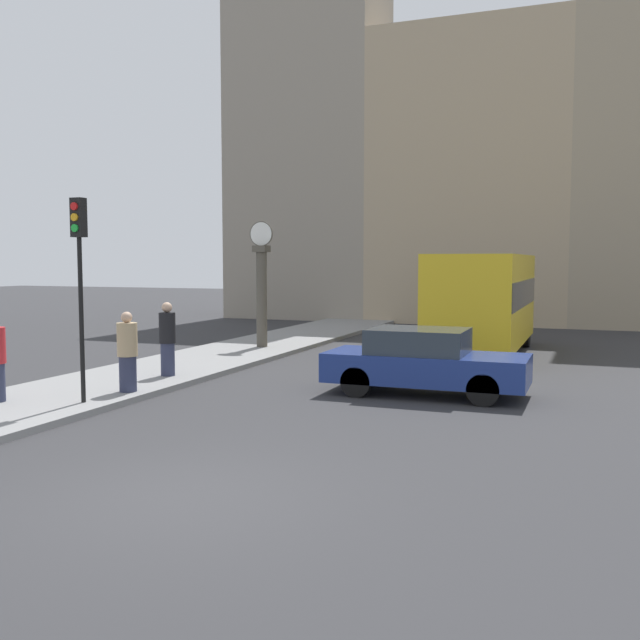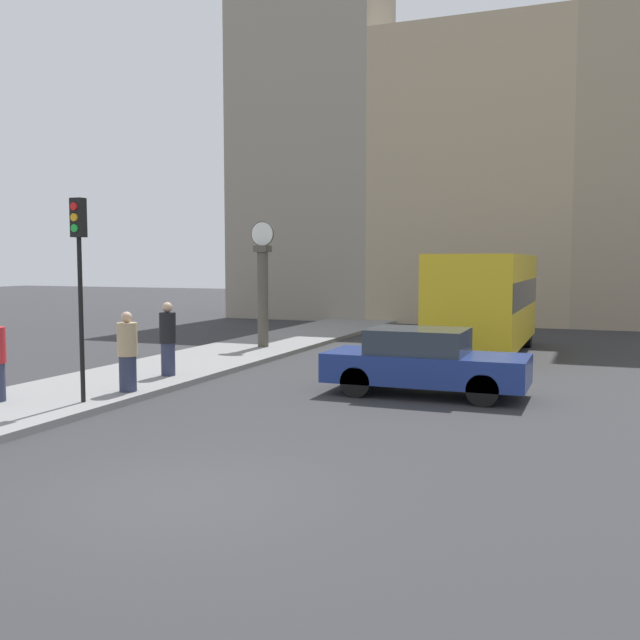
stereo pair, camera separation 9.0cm
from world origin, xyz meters
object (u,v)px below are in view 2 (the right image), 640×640
(bus_distant, at_px, (485,298))
(pedestrian_tan_coat, at_px, (127,352))
(pedestrian_black_jacket, at_px, (168,339))
(sedan_car, at_px, (424,362))
(traffic_light_near, at_px, (79,257))
(street_clock, at_px, (263,287))

(bus_distant, xyz_separation_m, pedestrian_tan_coat, (-6.02, -10.24, -0.79))
(bus_distant, xyz_separation_m, pedestrian_black_jacket, (-6.42, -8.11, -0.74))
(sedan_car, height_order, traffic_light_near, traffic_light_near)
(sedan_car, height_order, pedestrian_black_jacket, pedestrian_black_jacket)
(sedan_car, xyz_separation_m, street_clock, (-6.68, 5.69, 1.35))
(bus_distant, distance_m, traffic_light_near, 13.13)
(traffic_light_near, bearing_deg, pedestrian_black_jacket, 94.65)
(street_clock, bearing_deg, pedestrian_black_jacket, -85.98)
(street_clock, xyz_separation_m, pedestrian_black_jacket, (0.43, -6.18, -1.05))
(traffic_light_near, distance_m, pedestrian_tan_coat, 2.41)
(sedan_car, height_order, pedestrian_tan_coat, pedestrian_tan_coat)
(bus_distant, bearing_deg, sedan_car, -91.25)
(traffic_light_near, distance_m, pedestrian_black_jacket, 3.97)
(sedan_car, bearing_deg, street_clock, 139.57)
(pedestrian_black_jacket, relative_size, pedestrian_tan_coat, 1.05)
(traffic_light_near, relative_size, street_clock, 0.98)
(pedestrian_tan_coat, bearing_deg, traffic_light_near, -95.04)
(traffic_light_near, xyz_separation_m, pedestrian_tan_coat, (0.11, 1.30, -2.02))
(pedestrian_black_jacket, height_order, pedestrian_tan_coat, pedestrian_black_jacket)
(pedestrian_black_jacket, distance_m, pedestrian_tan_coat, 2.17)
(bus_distant, relative_size, street_clock, 1.80)
(sedan_car, height_order, street_clock, street_clock)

